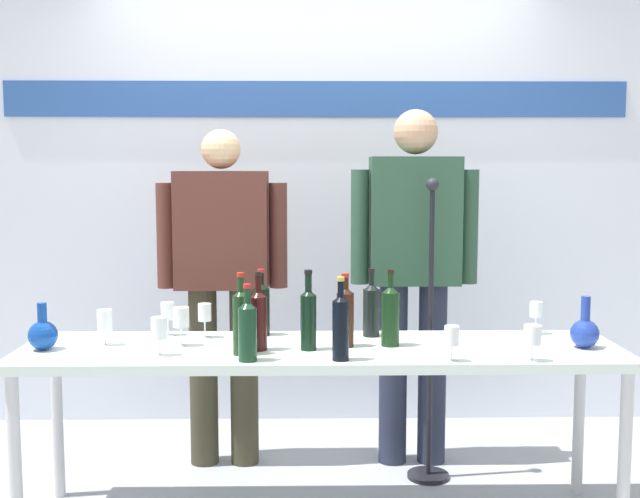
{
  "coord_description": "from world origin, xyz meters",
  "views": [
    {
      "loc": [
        -0.05,
        -3.15,
        1.49
      ],
      "look_at": [
        0.0,
        0.15,
        1.14
      ],
      "focal_mm": 43.6,
      "sensor_mm": 36.0,
      "label": 1
    }
  ],
  "objects_px": {
    "wine_glass_left_3": "(181,318)",
    "wine_glass_right_2": "(536,311)",
    "presenter_left": "(223,273)",
    "wine_bottle_4": "(308,316)",
    "wine_bottle_3": "(371,308)",
    "wine_glass_left_4": "(105,321)",
    "wine_glass_right_0": "(533,336)",
    "presenter_right": "(414,261)",
    "display_table": "(321,360)",
    "wine_bottle_6": "(261,307)",
    "wine_glass_left_1": "(205,313)",
    "wine_bottle_5": "(241,319)",
    "decanter_blue_right": "(585,332)",
    "wine_bottle_1": "(247,329)",
    "wine_bottle_7": "(345,314)",
    "wine_bottle_8": "(258,318)",
    "microphone_stand": "(429,381)",
    "wine_bottle_0": "(390,314)",
    "wine_glass_right_1": "(452,337)",
    "wine_glass_left_2": "(159,329)",
    "wine_glass_left_0": "(168,312)",
    "decanter_blue_left": "(43,334)",
    "wine_bottle_2": "(341,325)"
  },
  "relations": [
    {
      "from": "wine_glass_right_0",
      "to": "wine_glass_right_2",
      "type": "xyz_separation_m",
      "value": [
        0.15,
        0.48,
        0.01
      ]
    },
    {
      "from": "wine_bottle_4",
      "to": "wine_glass_left_2",
      "type": "distance_m",
      "value": 0.59
    },
    {
      "from": "wine_glass_left_2",
      "to": "microphone_stand",
      "type": "height_order",
      "value": "microphone_stand"
    },
    {
      "from": "wine_bottle_0",
      "to": "wine_glass_left_0",
      "type": "bearing_deg",
      "value": 167.44
    },
    {
      "from": "wine_glass_right_2",
      "to": "wine_bottle_0",
      "type": "bearing_deg",
      "value": -162.22
    },
    {
      "from": "wine_glass_left_4",
      "to": "wine_glass_right_0",
      "type": "height_order",
      "value": "wine_glass_left_4"
    },
    {
      "from": "wine_bottle_5",
      "to": "wine_glass_left_4",
      "type": "xyz_separation_m",
      "value": [
        -0.58,
        0.17,
        -0.04
      ]
    },
    {
      "from": "decanter_blue_right",
      "to": "wine_bottle_1",
      "type": "xyz_separation_m",
      "value": [
        -1.37,
        -0.19,
        0.06
      ]
    },
    {
      "from": "wine_bottle_7",
      "to": "wine_glass_right_1",
      "type": "height_order",
      "value": "wine_bottle_7"
    },
    {
      "from": "wine_bottle_3",
      "to": "microphone_stand",
      "type": "height_order",
      "value": "microphone_stand"
    },
    {
      "from": "wine_bottle_7",
      "to": "wine_glass_left_1",
      "type": "distance_m",
      "value": 0.63
    },
    {
      "from": "presenter_right",
      "to": "wine_bottle_8",
      "type": "height_order",
      "value": "presenter_right"
    },
    {
      "from": "wine_bottle_3",
      "to": "wine_glass_left_3",
      "type": "relative_size",
      "value": 1.84
    },
    {
      "from": "decanter_blue_right",
      "to": "wine_bottle_3",
      "type": "height_order",
      "value": "wine_bottle_3"
    },
    {
      "from": "decanter_blue_left",
      "to": "wine_bottle_7",
      "type": "bearing_deg",
      "value": 1.99
    },
    {
      "from": "decanter_blue_left",
      "to": "wine_glass_right_1",
      "type": "relative_size",
      "value": 1.4
    },
    {
      "from": "display_table",
      "to": "wine_bottle_1",
      "type": "relative_size",
      "value": 8.31
    },
    {
      "from": "wine_bottle_6",
      "to": "wine_glass_left_1",
      "type": "relative_size",
      "value": 1.95
    },
    {
      "from": "wine_bottle_0",
      "to": "wine_bottle_4",
      "type": "distance_m",
      "value": 0.35
    },
    {
      "from": "presenter_right",
      "to": "wine_bottle_6",
      "type": "bearing_deg",
      "value": -149.98
    },
    {
      "from": "wine_bottle_0",
      "to": "wine_glass_left_3",
      "type": "relative_size",
      "value": 1.97
    },
    {
      "from": "presenter_left",
      "to": "wine_bottle_3",
      "type": "distance_m",
      "value": 0.84
    },
    {
      "from": "presenter_left",
      "to": "wine_glass_right_1",
      "type": "relative_size",
      "value": 12.06
    },
    {
      "from": "wine_glass_right_1",
      "to": "wine_bottle_5",
      "type": "bearing_deg",
      "value": 171.42
    },
    {
      "from": "wine_bottle_3",
      "to": "wine_glass_left_3",
      "type": "bearing_deg",
      "value": -167.78
    },
    {
      "from": "wine_glass_left_1",
      "to": "wine_bottle_5",
      "type": "bearing_deg",
      "value": -59.01
    },
    {
      "from": "presenter_left",
      "to": "wine_bottle_4",
      "type": "height_order",
      "value": "presenter_left"
    },
    {
      "from": "wine_bottle_6",
      "to": "wine_glass_left_4",
      "type": "distance_m",
      "value": 0.67
    },
    {
      "from": "decanter_blue_left",
      "to": "decanter_blue_right",
      "type": "bearing_deg",
      "value": -0.0
    },
    {
      "from": "decanter_blue_right",
      "to": "wine_bottle_1",
      "type": "distance_m",
      "value": 1.38
    },
    {
      "from": "display_table",
      "to": "wine_bottle_8",
      "type": "relative_size",
      "value": 7.72
    },
    {
      "from": "presenter_right",
      "to": "wine_bottle_1",
      "type": "relative_size",
      "value": 5.91
    },
    {
      "from": "wine_glass_left_3",
      "to": "wine_glass_right_2",
      "type": "xyz_separation_m",
      "value": [
        1.54,
        0.2,
        -0.01
      ]
    },
    {
      "from": "wine_glass_left_2",
      "to": "wine_glass_right_2",
      "type": "distance_m",
      "value": 1.64
    },
    {
      "from": "wine_bottle_6",
      "to": "wine_glass_left_0",
      "type": "height_order",
      "value": "wine_bottle_6"
    },
    {
      "from": "wine_bottle_4",
      "to": "wine_bottle_5",
      "type": "bearing_deg",
      "value": -164.53
    },
    {
      "from": "wine_bottle_8",
      "to": "wine_glass_right_2",
      "type": "height_order",
      "value": "wine_bottle_8"
    },
    {
      "from": "presenter_left",
      "to": "wine_bottle_3",
      "type": "xyz_separation_m",
      "value": [
        0.7,
        -0.45,
        -0.09
      ]
    },
    {
      "from": "decanter_blue_left",
      "to": "wine_glass_left_0",
      "type": "distance_m",
      "value": 0.53
    },
    {
      "from": "wine_bottle_6",
      "to": "wine_bottle_4",
      "type": "bearing_deg",
      "value": -53.57
    },
    {
      "from": "presenter_right",
      "to": "wine_glass_right_0",
      "type": "distance_m",
      "value": 0.98
    },
    {
      "from": "wine_bottle_3",
      "to": "wine_glass_left_0",
      "type": "height_order",
      "value": "wine_bottle_3"
    },
    {
      "from": "wine_bottle_5",
      "to": "wine_glass_left_3",
      "type": "relative_size",
      "value": 2.02
    },
    {
      "from": "presenter_right",
      "to": "wine_glass_left_4",
      "type": "xyz_separation_m",
      "value": [
        -1.37,
        -0.61,
        -0.17
      ]
    },
    {
      "from": "wine_bottle_4",
      "to": "wine_glass_left_3",
      "type": "bearing_deg",
      "value": 171.45
    },
    {
      "from": "presenter_right",
      "to": "wine_glass_left_2",
      "type": "bearing_deg",
      "value": -144.55
    },
    {
      "from": "presenter_left",
      "to": "wine_bottle_2",
      "type": "height_order",
      "value": "presenter_left"
    },
    {
      "from": "wine_glass_left_3",
      "to": "wine_glass_right_2",
      "type": "distance_m",
      "value": 1.55
    },
    {
      "from": "wine_glass_right_0",
      "to": "display_table",
      "type": "bearing_deg",
      "value": 162.44
    },
    {
      "from": "presenter_right",
      "to": "wine_bottle_3",
      "type": "relative_size",
      "value": 5.9
    }
  ]
}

